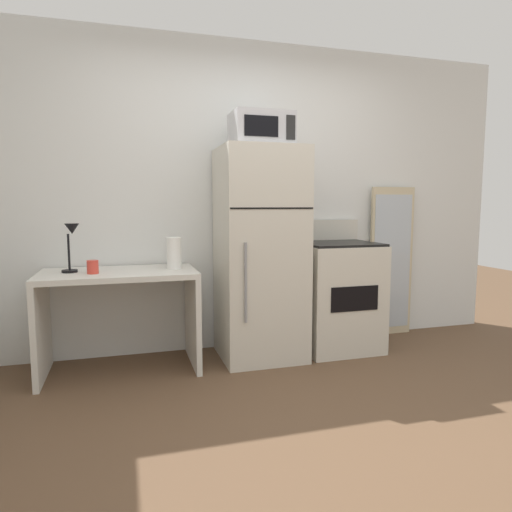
{
  "coord_description": "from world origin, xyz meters",
  "views": [
    {
      "loc": [
        -0.98,
        -2.11,
        1.23
      ],
      "look_at": [
        -0.04,
        1.1,
        0.85
      ],
      "focal_mm": 31.57,
      "sensor_mm": 36.0,
      "label": 1
    }
  ],
  "objects_px": {
    "desk": "(120,302)",
    "oven_range": "(337,295)",
    "coffee_mug": "(93,267)",
    "leaning_mirror": "(391,262)",
    "refrigerator": "(260,254)",
    "microwave": "(261,130)",
    "paper_towel_roll": "(174,253)",
    "desk_lamp": "(71,239)"
  },
  "relations": [
    {
      "from": "desk",
      "to": "microwave",
      "type": "relative_size",
      "value": 2.44
    },
    {
      "from": "microwave",
      "to": "oven_range",
      "type": "relative_size",
      "value": 0.42
    },
    {
      "from": "desk",
      "to": "oven_range",
      "type": "xyz_separation_m",
      "value": [
        1.79,
        0.02,
        -0.05
      ]
    },
    {
      "from": "desk",
      "to": "refrigerator",
      "type": "relative_size",
      "value": 0.67
    },
    {
      "from": "leaning_mirror",
      "to": "desk_lamp",
      "type": "bearing_deg",
      "value": -174.89
    },
    {
      "from": "refrigerator",
      "to": "microwave",
      "type": "height_order",
      "value": "microwave"
    },
    {
      "from": "desk",
      "to": "desk_lamp",
      "type": "height_order",
      "value": "desk_lamp"
    },
    {
      "from": "refrigerator",
      "to": "coffee_mug",
      "type": "bearing_deg",
      "value": -176.47
    },
    {
      "from": "paper_towel_roll",
      "to": "leaning_mirror",
      "type": "xyz_separation_m",
      "value": [
        2.06,
        0.26,
        -0.17
      ]
    },
    {
      "from": "microwave",
      "to": "coffee_mug",
      "type": "bearing_deg",
      "value": -177.43
    },
    {
      "from": "oven_range",
      "to": "coffee_mug",
      "type": "bearing_deg",
      "value": -177.33
    },
    {
      "from": "oven_range",
      "to": "leaning_mirror",
      "type": "distance_m",
      "value": 0.77
    },
    {
      "from": "refrigerator",
      "to": "leaning_mirror",
      "type": "height_order",
      "value": "refrigerator"
    },
    {
      "from": "desk",
      "to": "paper_towel_roll",
      "type": "distance_m",
      "value": 0.54
    },
    {
      "from": "oven_range",
      "to": "leaning_mirror",
      "type": "bearing_deg",
      "value": 20.41
    },
    {
      "from": "desk",
      "to": "oven_range",
      "type": "bearing_deg",
      "value": 0.53
    },
    {
      "from": "refrigerator",
      "to": "leaning_mirror",
      "type": "xyz_separation_m",
      "value": [
        1.38,
        0.27,
        -0.14
      ]
    },
    {
      "from": "paper_towel_roll",
      "to": "refrigerator",
      "type": "height_order",
      "value": "refrigerator"
    },
    {
      "from": "desk_lamp",
      "to": "oven_range",
      "type": "bearing_deg",
      "value": -0.15
    },
    {
      "from": "coffee_mug",
      "to": "leaning_mirror",
      "type": "xyz_separation_m",
      "value": [
        2.65,
        0.35,
        -0.1
      ]
    },
    {
      "from": "desk",
      "to": "leaning_mirror",
      "type": "relative_size",
      "value": 0.8
    },
    {
      "from": "desk_lamp",
      "to": "oven_range",
      "type": "distance_m",
      "value": 2.17
    },
    {
      "from": "oven_range",
      "to": "desk_lamp",
      "type": "bearing_deg",
      "value": 179.85
    },
    {
      "from": "coffee_mug",
      "to": "leaning_mirror",
      "type": "bearing_deg",
      "value": 7.47
    },
    {
      "from": "desk_lamp",
      "to": "coffee_mug",
      "type": "relative_size",
      "value": 3.72
    },
    {
      "from": "coffee_mug",
      "to": "microwave",
      "type": "distance_m",
      "value": 1.62
    },
    {
      "from": "paper_towel_roll",
      "to": "desk",
      "type": "bearing_deg",
      "value": -178.97
    },
    {
      "from": "refrigerator",
      "to": "microwave",
      "type": "xyz_separation_m",
      "value": [
        0.0,
        -0.02,
        0.97
      ]
    },
    {
      "from": "desk_lamp",
      "to": "leaning_mirror",
      "type": "relative_size",
      "value": 0.25
    },
    {
      "from": "coffee_mug",
      "to": "paper_towel_roll",
      "type": "bearing_deg",
      "value": 8.06
    },
    {
      "from": "refrigerator",
      "to": "leaning_mirror",
      "type": "bearing_deg",
      "value": 11.01
    },
    {
      "from": "desk_lamp",
      "to": "oven_range",
      "type": "height_order",
      "value": "desk_lamp"
    },
    {
      "from": "refrigerator",
      "to": "microwave",
      "type": "distance_m",
      "value": 0.97
    },
    {
      "from": "desk",
      "to": "desk_lamp",
      "type": "xyz_separation_m",
      "value": [
        -0.32,
        0.02,
        0.47
      ]
    },
    {
      "from": "paper_towel_roll",
      "to": "refrigerator",
      "type": "bearing_deg",
      "value": -0.36
    },
    {
      "from": "desk_lamp",
      "to": "oven_range",
      "type": "relative_size",
      "value": 0.32
    },
    {
      "from": "desk_lamp",
      "to": "coffee_mug",
      "type": "bearing_deg",
      "value": -34.13
    },
    {
      "from": "leaning_mirror",
      "to": "refrigerator",
      "type": "bearing_deg",
      "value": -168.99
    },
    {
      "from": "refrigerator",
      "to": "oven_range",
      "type": "xyz_separation_m",
      "value": [
        0.7,
        0.01,
        -0.37
      ]
    },
    {
      "from": "refrigerator",
      "to": "oven_range",
      "type": "relative_size",
      "value": 1.53
    },
    {
      "from": "oven_range",
      "to": "paper_towel_roll",
      "type": "bearing_deg",
      "value": -179.61
    },
    {
      "from": "microwave",
      "to": "leaning_mirror",
      "type": "bearing_deg",
      "value": 11.85
    }
  ]
}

